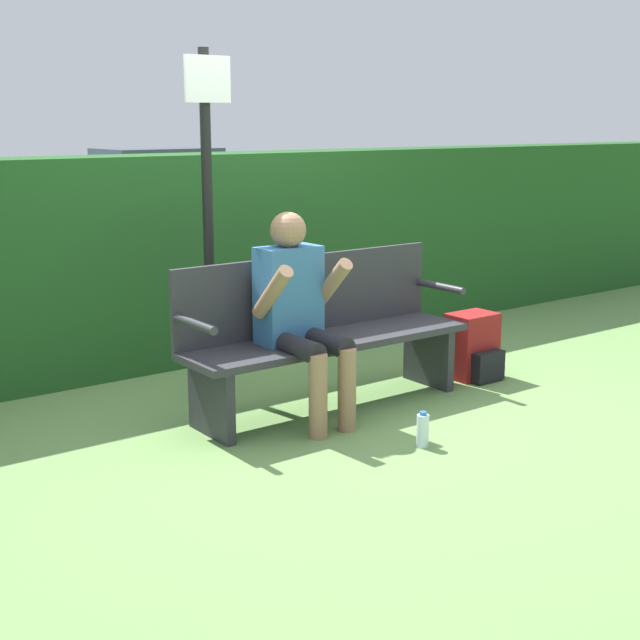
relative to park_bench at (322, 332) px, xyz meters
The scene contains 8 objects.
ground_plane 0.50m from the park_bench, 90.00° to the right, with size 40.00×40.00×0.00m, color #668E4C.
hedge_back 1.59m from the park_bench, 90.00° to the left, with size 12.00×0.53×1.57m.
park_bench is the anchor object (origin of this frame).
person_seated 0.38m from the park_bench, 155.05° to the right, with size 0.52×0.61×1.28m.
backpack 1.29m from the park_bench, ahead, with size 0.34×0.34×0.47m.
water_bottle 1.03m from the park_bench, 89.87° to the right, with size 0.07×0.07×0.21m.
signpost 1.13m from the park_bench, 121.84° to the left, with size 0.32×0.09×2.27m.
parked_car 11.69m from the park_bench, 68.42° to the left, with size 4.42×1.82×1.30m.
Camera 1 is at (-3.33, -4.37, 1.82)m, focal length 50.00 mm.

